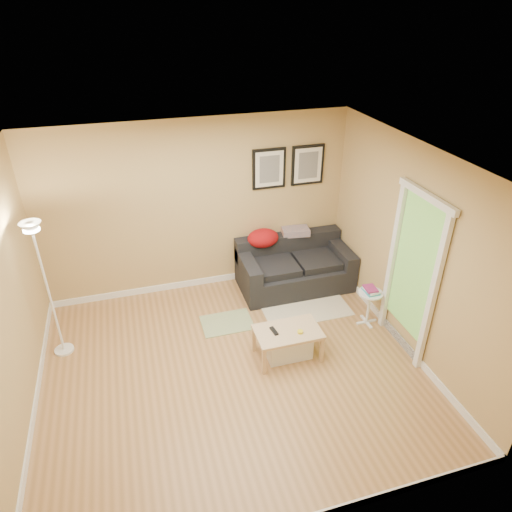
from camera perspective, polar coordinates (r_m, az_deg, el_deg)
The scene contains 24 objects.
floor at distance 5.78m, azimuth -2.92°, elevation -13.95°, with size 4.50×4.50×0.00m, color #AD7C4A.
ceiling at distance 4.40m, azimuth -3.79°, elevation 11.25°, with size 4.50×4.50×0.00m, color white.
wall_back at distance 6.71m, azimuth -7.35°, elevation 5.89°, with size 4.50×4.50×0.00m, color tan.
wall_front at distance 3.53m, azimuth 4.90°, elevation -20.31°, with size 4.50×4.50×0.00m, color tan.
wall_left at distance 5.07m, azimuth -29.02°, elevation -6.64°, with size 4.00×4.00×0.00m, color tan.
wall_right at distance 5.82m, azimuth 18.75°, elevation 0.50°, with size 4.00×4.00×0.00m, color tan.
baseboard_back at distance 7.30m, azimuth -6.71°, elevation -3.14°, with size 4.50×0.02×0.10m, color white.
baseboard_left at distance 5.83m, azimuth -25.82°, elevation -16.63°, with size 0.02×4.00×0.10m, color white.
baseboard_right at distance 6.49m, azimuth 16.89°, elevation -9.16°, with size 0.02×4.00×0.10m, color white.
sofa at distance 7.06m, azimuth 4.90°, elevation -1.16°, with size 1.70×0.90×0.75m, color black, non-canonical shape.
red_throw at distance 6.97m, azimuth 0.87°, elevation 2.24°, with size 0.48×0.36×0.28m, color maroon, non-canonical shape.
plaid_throw at distance 7.17m, azimuth 4.92°, elevation 3.09°, with size 0.42×0.26×0.10m, color tan, non-canonical shape.
framed_print_left at distance 6.74m, azimuth 1.63°, elevation 10.80°, with size 0.50×0.04×0.60m, color black, non-canonical shape.
framed_print_right at distance 6.94m, azimuth 6.44°, elevation 11.20°, with size 0.50×0.04×0.60m, color black, non-canonical shape.
area_rug at distance 6.82m, azimuth 5.95°, elevation -6.14°, with size 1.25×0.85×0.01m, color beige.
green_runner at distance 6.48m, azimuth -3.64°, elevation -8.29°, with size 0.70×0.50×0.01m, color #668C4C.
coffee_table at distance 5.84m, azimuth 3.93°, elevation -10.80°, with size 0.81×0.49×0.40m, color tan, non-canonical shape.
remote_control at distance 5.68m, azimuth 2.25°, elevation -9.31°, with size 0.05×0.16×0.02m, color black.
tape_roll at distance 5.68m, azimuth 5.52°, elevation -9.38°, with size 0.07×0.07×0.03m, color yellow.
storage_bin at distance 5.89m, azimuth 3.92°, elevation -10.67°, with size 0.57×0.42×0.35m, color white, non-canonical shape.
side_table at distance 6.51m, azimuth 13.82°, elevation -6.27°, with size 0.33×0.33×0.51m, color white, non-canonical shape.
book_stack at distance 6.35m, azimuth 14.12°, elevation -4.10°, with size 0.17×0.23×0.07m, color teal, non-canonical shape.
floor_lamp at distance 6.02m, azimuth -24.34°, elevation -4.44°, with size 0.24×0.24×1.84m, color white, non-canonical shape.
doorway at distance 5.83m, azimuth 18.70°, elevation -2.62°, with size 0.12×1.01×2.13m, color white, non-canonical shape.
Camera 1 is at (-0.91, -4.07, 4.00)m, focal length 32.13 mm.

